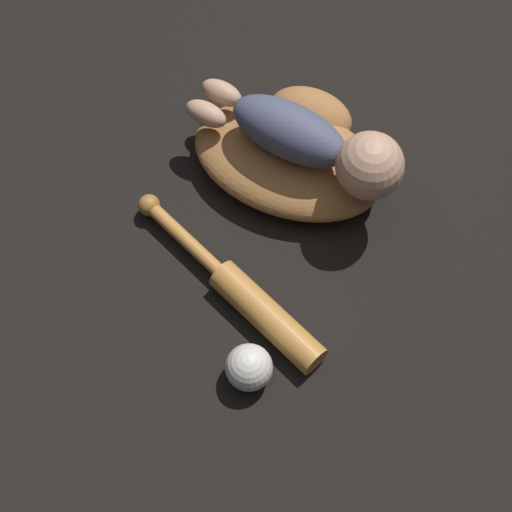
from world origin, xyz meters
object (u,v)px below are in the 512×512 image
Objects in this scene: baby_figure at (316,143)px; baseball_bat at (247,298)px; baseball_glove at (292,152)px; baseball at (249,367)px.

baby_figure reaches higher than baseball_bat.
baseball_glove is 0.29m from baseball_bat.
baseball_glove is 1.00× the size of baby_figure.
baseball_glove is at bearing 172.03° from baby_figure.
baseball_glove is at bearing 120.80° from baseball.
baby_figure is 5.22× the size of baseball.
baseball_bat is 5.57× the size of baseball.
baby_figure is 0.28m from baseball_bat.
baseball_glove reaches higher than baseball_bat.
baby_figure is at bearing 114.15° from baseball.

